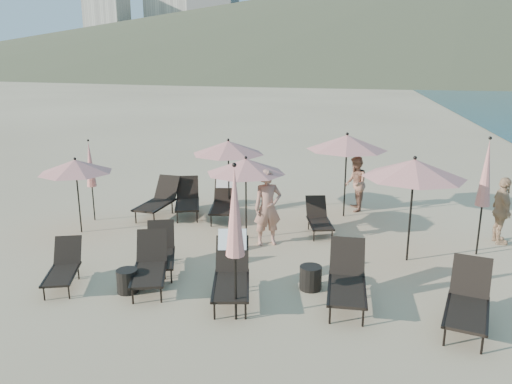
% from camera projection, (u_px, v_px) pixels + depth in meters
% --- Properties ---
extents(ground, '(800.00, 800.00, 0.00)m').
position_uv_depth(ground, '(275.00, 292.00, 9.92)').
color(ground, '#D6BA8C').
rests_on(ground, ground).
extents(volcanic_headland, '(690.00, 690.00, 55.00)m').
position_uv_depth(volcanic_headland, '(487.00, 19.00, 276.91)').
color(volcanic_headland, brown).
rests_on(volcanic_headland, ground).
extents(hotel_skyline, '(109.00, 82.00, 55.00)m').
position_uv_depth(hotel_skyline, '(186.00, 24.00, 278.41)').
color(hotel_skyline, beige).
rests_on(hotel_skyline, ground).
extents(lounger_0, '(1.00, 1.56, 0.84)m').
position_uv_depth(lounger_0, '(63.00, 267.00, 10.17)').
color(lounger_0, black).
rests_on(lounger_0, ground).
extents(lounger_1, '(1.10, 1.72, 0.93)m').
position_uv_depth(lounger_1, '(160.00, 251.00, 10.90)').
color(lounger_1, black).
rests_on(lounger_1, ground).
extents(lounger_2, '(1.12, 1.80, 0.97)m').
position_uv_depth(lounger_2, '(150.00, 265.00, 10.12)').
color(lounger_2, black).
rests_on(lounger_2, ground).
extents(lounger_3, '(1.02, 1.92, 1.14)m').
position_uv_depth(lounger_3, '(232.00, 270.00, 9.64)').
color(lounger_3, black).
rests_on(lounger_3, ground).
extents(lounger_4, '(0.73, 1.83, 1.04)m').
position_uv_depth(lounger_4, '(347.00, 279.00, 9.38)').
color(lounger_4, black).
rests_on(lounger_4, ground).
extents(lounger_5, '(1.09, 1.89, 1.02)m').
position_uv_depth(lounger_5, '(468.00, 300.00, 8.55)').
color(lounger_5, black).
rests_on(lounger_5, ground).
extents(lounger_6, '(0.88, 1.90, 1.06)m').
position_uv_depth(lounger_6, '(159.00, 199.00, 14.71)').
color(lounger_6, black).
rests_on(lounger_6, ground).
extents(lounger_7, '(1.17, 1.89, 1.02)m').
position_uv_depth(lounger_7, '(187.00, 199.00, 14.81)').
color(lounger_7, black).
rests_on(lounger_7, ground).
extents(lounger_8, '(0.92, 1.88, 1.12)m').
position_uv_depth(lounger_8, '(224.00, 199.00, 14.57)').
color(lounger_8, black).
rests_on(lounger_8, ground).
extents(lounger_9, '(0.90, 1.57, 0.85)m').
position_uv_depth(lounger_9, '(319.00, 218.00, 13.29)').
color(lounger_9, black).
rests_on(lounger_9, ground).
extents(umbrella_open_0, '(1.90, 1.90, 2.04)m').
position_uv_depth(umbrella_open_0, '(75.00, 166.00, 12.93)').
color(umbrella_open_0, black).
rests_on(umbrella_open_0, ground).
extents(umbrella_open_1, '(2.01, 2.01, 2.16)m').
position_uv_depth(umbrella_open_1, '(246.00, 166.00, 12.43)').
color(umbrella_open_1, black).
rests_on(umbrella_open_1, ground).
extents(umbrella_open_2, '(2.27, 2.27, 2.45)m').
position_uv_depth(umbrella_open_2, '(414.00, 169.00, 10.96)').
color(umbrella_open_2, black).
rests_on(umbrella_open_2, ground).
extents(umbrella_open_3, '(2.12, 2.12, 2.28)m').
position_uv_depth(umbrella_open_3, '(228.00, 148.00, 14.46)').
color(umbrella_open_3, black).
rests_on(umbrella_open_3, ground).
extents(umbrella_open_4, '(2.31, 2.31, 2.49)m').
position_uv_depth(umbrella_open_4, '(347.00, 142.00, 14.20)').
color(umbrella_open_4, black).
rests_on(umbrella_open_4, ground).
extents(umbrella_closed_0, '(0.33, 0.33, 2.85)m').
position_uv_depth(umbrella_closed_0, '(235.00, 213.00, 8.38)').
color(umbrella_closed_0, black).
rests_on(umbrella_closed_0, ground).
extents(umbrella_closed_1, '(0.33, 0.33, 2.82)m').
position_uv_depth(umbrella_closed_1, '(486.00, 174.00, 11.36)').
color(umbrella_closed_1, black).
rests_on(umbrella_closed_1, ground).
extents(umbrella_closed_2, '(0.27, 0.27, 2.35)m').
position_uv_depth(umbrella_closed_2, '(90.00, 165.00, 13.98)').
color(umbrella_closed_2, black).
rests_on(umbrella_closed_2, ground).
extents(side_table_0, '(0.42, 0.42, 0.47)m').
position_uv_depth(side_table_0, '(127.00, 281.00, 9.88)').
color(side_table_0, black).
rests_on(side_table_0, ground).
extents(side_table_1, '(0.45, 0.45, 0.48)m').
position_uv_depth(side_table_1, '(311.00, 278.00, 10.01)').
color(side_table_1, black).
rests_on(side_table_1, ground).
extents(beachgoer_a, '(0.82, 0.71, 1.90)m').
position_uv_depth(beachgoer_a, '(268.00, 208.00, 12.28)').
color(beachgoer_a, '#AE745E').
rests_on(beachgoer_a, ground).
extents(beachgoer_b, '(0.73, 0.88, 1.68)m').
position_uv_depth(beachgoer_b, '(355.00, 184.00, 15.11)').
color(beachgoer_b, '#A57055').
rests_on(beachgoer_b, ground).
extents(beachgoer_c, '(0.50, 1.03, 1.70)m').
position_uv_depth(beachgoer_c, '(502.00, 211.00, 12.39)').
color(beachgoer_c, tan).
rests_on(beachgoer_c, ground).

